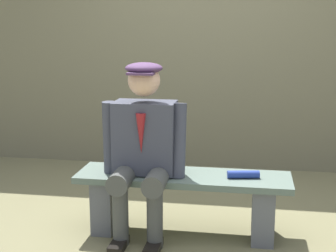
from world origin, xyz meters
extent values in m
plane|color=#6D6948|center=(0.00, 0.00, 0.00)|extent=(30.00, 30.00, 0.00)
cube|color=#526459|center=(0.00, 0.00, 0.42)|extent=(1.52, 0.42, 0.04)
cube|color=#575A60|center=(-0.57, 0.00, 0.20)|extent=(0.15, 0.36, 0.40)
cube|color=#575A60|center=(0.57, 0.00, 0.20)|extent=(0.15, 0.36, 0.40)
cube|color=#3B3E4B|center=(0.28, 0.00, 0.71)|extent=(0.44, 0.26, 0.51)
cylinder|color=#1E2338|center=(0.28, 0.00, 0.93)|extent=(0.24, 0.24, 0.06)
cone|color=maroon|center=(0.28, 0.13, 0.76)|extent=(0.07, 0.07, 0.28)
sphere|color=#DBAD8C|center=(0.28, 0.02, 1.11)|extent=(0.23, 0.23, 0.23)
ellipsoid|color=#4A3152|center=(0.28, 0.02, 1.20)|extent=(0.26, 0.26, 0.08)
cube|color=#4A3152|center=(0.28, 0.12, 1.17)|extent=(0.18, 0.10, 0.02)
cylinder|color=#424441|center=(0.16, 0.13, 0.45)|extent=(0.15, 0.45, 0.15)
cylinder|color=#424441|center=(0.16, 0.27, 0.23)|extent=(0.11, 0.11, 0.45)
cube|color=black|center=(0.16, 0.33, 0.03)|extent=(0.10, 0.24, 0.05)
cylinder|color=#3B3E4B|center=(0.03, 0.04, 0.70)|extent=(0.11, 0.17, 0.53)
cylinder|color=#424441|center=(0.39, 0.13, 0.45)|extent=(0.15, 0.45, 0.15)
cylinder|color=#424441|center=(0.39, 0.27, 0.23)|extent=(0.11, 0.11, 0.45)
cube|color=black|center=(0.39, 0.33, 0.03)|extent=(0.10, 0.24, 0.05)
cylinder|color=#3B3E4B|center=(0.52, 0.04, 0.70)|extent=(0.11, 0.12, 0.52)
cylinder|color=navy|center=(-0.42, 0.02, 0.47)|extent=(0.23, 0.09, 0.06)
cube|color=#68644C|center=(0.00, -1.85, 1.25)|extent=(12.00, 0.24, 2.50)
camera|label=1|loc=(-0.46, 3.38, 1.51)|focal=53.34mm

